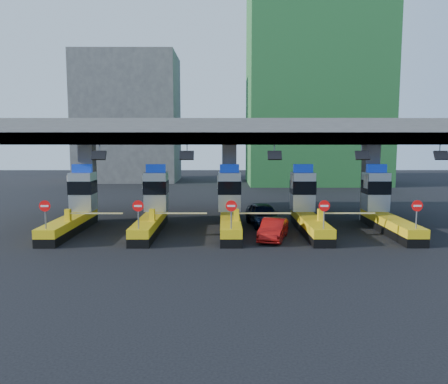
{
  "coord_description": "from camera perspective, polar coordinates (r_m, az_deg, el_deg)",
  "views": [
    {
      "loc": [
        -0.46,
        -27.77,
        5.67
      ],
      "look_at": [
        -0.38,
        0.0,
        2.47
      ],
      "focal_mm": 35.0,
      "sensor_mm": 36.0,
      "label": 1
    }
  ],
  "objects": [
    {
      "name": "van",
      "position": [
        29.66,
        5.12,
        -2.97
      ],
      "size": [
        2.43,
        4.68,
        1.52
      ],
      "primitive_type": "imported",
      "rotation": [
        0.0,
        0.0,
        0.15
      ],
      "color": "black",
      "rests_on": "ground"
    },
    {
      "name": "toll_lane_right",
      "position": [
        28.89,
        10.73,
        -2.04
      ],
      "size": [
        4.43,
        8.0,
        4.16
      ],
      "color": "black",
      "rests_on": "ground"
    },
    {
      "name": "toll_lane_left",
      "position": [
        28.73,
        -9.26,
        -2.06
      ],
      "size": [
        4.43,
        8.0,
        4.16
      ],
      "color": "black",
      "rests_on": "ground"
    },
    {
      "name": "bg_building_concrete",
      "position": [
        65.27,
        -12.31,
        9.36
      ],
      "size": [
        14.0,
        10.0,
        18.0
      ],
      "primitive_type": "cube",
      "color": "#4C4C49",
      "rests_on": "ground"
    },
    {
      "name": "ground",
      "position": [
        28.35,
        0.76,
        -4.96
      ],
      "size": [
        120.0,
        120.0,
        0.0
      ],
      "primitive_type": "plane",
      "color": "black",
      "rests_on": "ground"
    },
    {
      "name": "red_car",
      "position": [
        25.6,
        6.46,
        -4.86
      ],
      "size": [
        2.24,
        3.91,
        1.22
      ],
      "primitive_type": "imported",
      "rotation": [
        0.0,
        0.0,
        -0.27
      ],
      "color": "maroon",
      "rests_on": "ground"
    },
    {
      "name": "toll_lane_far_right",
      "position": [
        30.24,
        20.08,
        -1.95
      ],
      "size": [
        4.43,
        8.0,
        4.16
      ],
      "color": "black",
      "rests_on": "ground"
    },
    {
      "name": "bg_building_scaffold",
      "position": [
        61.62,
        11.86,
        14.22
      ],
      "size": [
        18.0,
        12.0,
        28.0
      ],
      "primitive_type": "cube",
      "color": "#1E5926",
      "rests_on": "ground"
    },
    {
      "name": "toll_canopy",
      "position": [
        30.65,
        0.69,
        7.45
      ],
      "size": [
        28.0,
        12.09,
        7.0
      ],
      "color": "slate",
      "rests_on": "ground"
    },
    {
      "name": "toll_lane_far_left",
      "position": [
        29.93,
        -18.76,
        -1.98
      ],
      "size": [
        4.43,
        8.0,
        4.16
      ],
      "color": "black",
      "rests_on": "ground"
    },
    {
      "name": "toll_lane_center",
      "position": [
        28.38,
        0.76,
        -2.08
      ],
      "size": [
        4.43,
        8.0,
        4.16
      ],
      "color": "black",
      "rests_on": "ground"
    }
  ]
}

